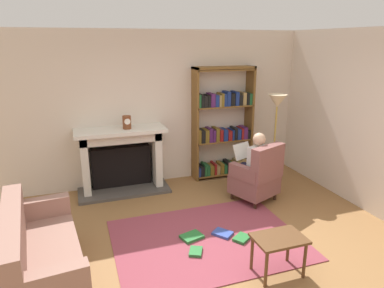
{
  "coord_description": "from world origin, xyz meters",
  "views": [
    {
      "loc": [
        -1.48,
        -3.42,
        2.5
      ],
      "look_at": [
        0.1,
        1.2,
        1.05
      ],
      "focal_mm": 32.44,
      "sensor_mm": 36.0,
      "label": 1
    }
  ],
  "objects_px": {
    "mantel_clock": "(127,122)",
    "side_table": "(279,243)",
    "bookshelf": "(223,126)",
    "floor_lamp": "(277,109)",
    "fireplace": "(121,157)",
    "sofa_floral": "(39,257)",
    "seated_reader": "(253,163)",
    "armchair_reading": "(258,176)"
  },
  "relations": [
    {
      "from": "bookshelf",
      "to": "sofa_floral",
      "type": "height_order",
      "value": "bookshelf"
    },
    {
      "from": "mantel_clock",
      "to": "floor_lamp",
      "type": "bearing_deg",
      "value": -12.07
    },
    {
      "from": "seated_reader",
      "to": "side_table",
      "type": "bearing_deg",
      "value": 47.79
    },
    {
      "from": "fireplace",
      "to": "mantel_clock",
      "type": "relative_size",
      "value": 7.01
    },
    {
      "from": "mantel_clock",
      "to": "bookshelf",
      "type": "relative_size",
      "value": 0.11
    },
    {
      "from": "side_table",
      "to": "sofa_floral",
      "type": "bearing_deg",
      "value": 164.47
    },
    {
      "from": "mantel_clock",
      "to": "armchair_reading",
      "type": "bearing_deg",
      "value": -29.61
    },
    {
      "from": "armchair_reading",
      "to": "sofa_floral",
      "type": "bearing_deg",
      "value": -4.37
    },
    {
      "from": "sofa_floral",
      "to": "bookshelf",
      "type": "bearing_deg",
      "value": -60.09
    },
    {
      "from": "bookshelf",
      "to": "sofa_floral",
      "type": "relative_size",
      "value": 1.17
    },
    {
      "from": "bookshelf",
      "to": "floor_lamp",
      "type": "distance_m",
      "value": 1.05
    },
    {
      "from": "bookshelf",
      "to": "floor_lamp",
      "type": "height_order",
      "value": "bookshelf"
    },
    {
      "from": "fireplace",
      "to": "sofa_floral",
      "type": "bearing_deg",
      "value": -118.12
    },
    {
      "from": "armchair_reading",
      "to": "fireplace",
      "type": "bearing_deg",
      "value": -52.85
    },
    {
      "from": "bookshelf",
      "to": "floor_lamp",
      "type": "xyz_separation_m",
      "value": [
        0.7,
        -0.67,
        0.39
      ]
    },
    {
      "from": "mantel_clock",
      "to": "bookshelf",
      "type": "xyz_separation_m",
      "value": [
        1.79,
        0.14,
        -0.23
      ]
    },
    {
      "from": "armchair_reading",
      "to": "seated_reader",
      "type": "xyz_separation_m",
      "value": [
        -0.04,
        0.11,
        0.2
      ]
    },
    {
      "from": "side_table",
      "to": "floor_lamp",
      "type": "relative_size",
      "value": 0.34
    },
    {
      "from": "sofa_floral",
      "to": "side_table",
      "type": "bearing_deg",
      "value": -111.67
    },
    {
      "from": "floor_lamp",
      "to": "sofa_floral",
      "type": "bearing_deg",
      "value": -157.44
    },
    {
      "from": "bookshelf",
      "to": "side_table",
      "type": "relative_size",
      "value": 3.7
    },
    {
      "from": "sofa_floral",
      "to": "side_table",
      "type": "height_order",
      "value": "sofa_floral"
    },
    {
      "from": "fireplace",
      "to": "seated_reader",
      "type": "relative_size",
      "value": 1.34
    },
    {
      "from": "side_table",
      "to": "bookshelf",
      "type": "bearing_deg",
      "value": 78.28
    },
    {
      "from": "bookshelf",
      "to": "seated_reader",
      "type": "distance_m",
      "value": 1.16
    },
    {
      "from": "fireplace",
      "to": "seated_reader",
      "type": "bearing_deg",
      "value": -28.61
    },
    {
      "from": "bookshelf",
      "to": "floor_lamp",
      "type": "relative_size",
      "value": 1.27
    },
    {
      "from": "floor_lamp",
      "to": "armchair_reading",
      "type": "bearing_deg",
      "value": -138.52
    },
    {
      "from": "fireplace",
      "to": "armchair_reading",
      "type": "xyz_separation_m",
      "value": [
        2.0,
        -1.17,
        -0.16
      ]
    },
    {
      "from": "seated_reader",
      "to": "side_table",
      "type": "relative_size",
      "value": 2.04
    },
    {
      "from": "mantel_clock",
      "to": "side_table",
      "type": "distance_m",
      "value": 3.14
    },
    {
      "from": "seated_reader",
      "to": "floor_lamp",
      "type": "xyz_separation_m",
      "value": [
        0.65,
        0.43,
        0.76
      ]
    },
    {
      "from": "fireplace",
      "to": "sofa_floral",
      "type": "height_order",
      "value": "fireplace"
    },
    {
      "from": "fireplace",
      "to": "seated_reader",
      "type": "height_order",
      "value": "seated_reader"
    },
    {
      "from": "sofa_floral",
      "to": "side_table",
      "type": "distance_m",
      "value": 2.57
    },
    {
      "from": "mantel_clock",
      "to": "fireplace",
      "type": "bearing_deg",
      "value": 137.56
    },
    {
      "from": "side_table",
      "to": "floor_lamp",
      "type": "distance_m",
      "value": 2.8
    },
    {
      "from": "mantel_clock",
      "to": "seated_reader",
      "type": "xyz_separation_m",
      "value": [
        1.84,
        -0.96,
        -0.6
      ]
    },
    {
      "from": "bookshelf",
      "to": "seated_reader",
      "type": "bearing_deg",
      "value": -87.32
    },
    {
      "from": "seated_reader",
      "to": "sofa_floral",
      "type": "distance_m",
      "value": 3.35
    },
    {
      "from": "fireplace",
      "to": "mantel_clock",
      "type": "distance_m",
      "value": 0.65
    },
    {
      "from": "sofa_floral",
      "to": "floor_lamp",
      "type": "xyz_separation_m",
      "value": [
        3.78,
        1.57,
        1.06
      ]
    }
  ]
}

